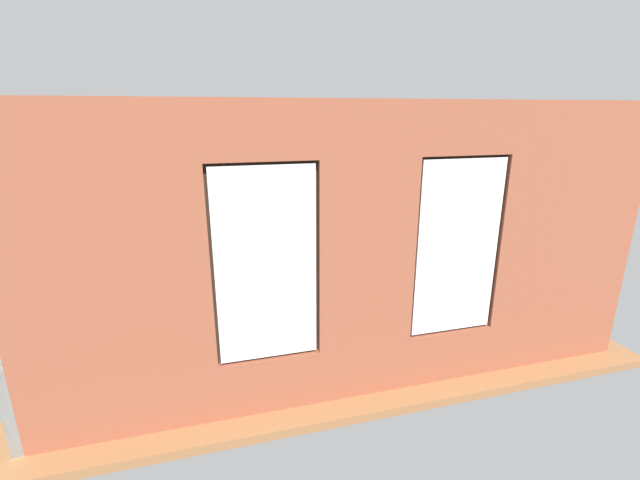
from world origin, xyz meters
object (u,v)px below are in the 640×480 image
Objects in this scene: remote_gray at (327,279)px; potted_plant_foreground_right at (138,238)px; couch_left at (450,264)px; media_console at (104,309)px; papasan_chair at (263,245)px; tv_flatscreen at (97,265)px; remote_silver at (306,284)px; potted_plant_near_tv at (131,302)px; coffee_table at (327,283)px; couch_by_window at (319,339)px; cup_ceramic at (345,272)px; remote_black at (335,281)px; table_plant_small at (316,271)px; potted_plant_by_left_couch at (397,241)px; potted_plant_corner_near_left at (415,226)px.

potted_plant_foreground_right reaches higher than remote_gray.
media_console is at bearing -88.59° from couch_left.
potted_plant_foreground_right is at bearing 1.38° from papasan_chair.
remote_gray is 3.35m from tv_flatscreen.
potted_plant_near_tv is (2.39, 0.80, 0.35)m from remote_silver.
couch_by_window is at bearing 70.13° from coffee_table.
couch_left is 1.59× the size of potted_plant_foreground_right.
cup_ceramic is (-0.34, -0.12, 0.10)m from coffee_table.
couch_by_window is 1.07× the size of couch_left.
coffee_table is 1.05× the size of potted_plant_foreground_right.
remote_black is 3.44m from tv_flatscreen.
couch_left reaches higher than remote_silver.
papasan_chair is (0.37, -2.07, 0.03)m from remote_silver.
papasan_chair is at bearing 146.97° from remote_black.
table_plant_small is at bearing 179.91° from tv_flatscreen.
remote_silver is 0.15× the size of tv_flatscreen.
couch_left reaches higher than remote_gray.
potted_plant_by_left_couch is at bearing 117.95° from remote_gray.
table_plant_small is 3.16m from media_console.
couch_left is 10.99× the size of remote_black.
papasan_chair is (-2.56, -1.87, -0.49)m from tv_flatscreen.
papasan_chair is (0.59, -1.87, -0.08)m from table_plant_small.
remote_gray is 0.30× the size of potted_plant_by_left_couch.
tv_flatscreen is at bearing -32.64° from couch_by_window.
table_plant_small is 0.33m from remote_black.
media_console is 0.96× the size of papasan_chair.
potted_plant_foreground_right reaches higher than potted_plant_by_left_couch.
couch_by_window and couch_left have the same top height.
remote_gray is (-0.15, 0.09, -0.12)m from table_plant_small.
remote_silver is (0.37, 0.11, 0.07)m from coffee_table.
media_console is (3.15, -0.00, -0.25)m from table_plant_small.
coffee_table is 7.23× the size of remote_silver.
couch_by_window is 11.81× the size of remote_silver.
potted_plant_near_tv is at bearing 28.31° from potted_plant_by_left_couch.
tv_flatscreen is (3.30, -0.09, 0.53)m from remote_gray.
table_plant_small is 2.69m from potted_plant_by_left_couch.
tv_flatscreen is 0.96× the size of potted_plant_foreground_right.
potted_plant_by_left_couch is 0.45× the size of potted_plant_corner_near_left.
coffee_table is 1.09× the size of papasan_chair.
potted_plant_foreground_right is (2.85, -1.82, 0.26)m from table_plant_small.
table_plant_small is 2.80m from potted_plant_near_tv.
cup_ceramic is 0.54× the size of remote_silver.
remote_gray is 2.92m from potted_plant_near_tv.
potted_plant_near_tv is (2.76, 0.91, 0.35)m from remote_gray.
media_console is at bearing 80.68° from potted_plant_foreground_right.
coffee_table is at bearing -109.87° from couch_by_window.
potted_plant_foreground_right is (-0.30, -1.81, -0.15)m from tv_flatscreen.
couch_by_window is 1.41× the size of potted_plant_near_tv.
potted_plant_near_tv reaches higher than potted_plant_by_left_couch.
couch_left is 1.65× the size of papasan_chair.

